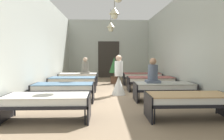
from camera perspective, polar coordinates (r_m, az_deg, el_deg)
ground_plane at (r=7.57m, az=0.27°, el=-7.41°), size 5.90×13.16×0.10m
room_shell at (r=8.64m, az=-0.08°, el=7.14°), size 5.70×12.76×3.82m
bed_left_row_0 at (r=4.84m, az=-17.58°, el=-8.20°), size 1.90×0.84×0.57m
bed_right_row_0 at (r=5.06m, az=20.46°, el=-7.73°), size 1.90×0.84×0.57m
bed_left_row_1 at (r=6.66m, az=-13.28°, el=-4.82°), size 1.90×0.84×0.57m
bed_right_row_1 at (r=6.82m, az=14.25°, el=-4.62°), size 1.90×0.84×0.57m
bed_left_row_2 at (r=8.52m, az=-10.86°, el=-2.88°), size 1.90×0.84×0.57m
bed_right_row_2 at (r=8.64m, az=10.65°, el=-2.78°), size 1.90×0.84×0.57m
bed_left_row_3 at (r=10.39m, az=-9.32°, el=-1.64°), size 1.90×0.84×0.57m
bed_right_row_3 at (r=10.49m, az=8.32°, el=-1.57°), size 1.90×0.84×0.57m
nurse_near_aisle at (r=7.61m, az=1.86°, el=-2.93°), size 0.52×0.52×1.49m
patient_seated_primary at (r=10.25m, az=-7.45°, el=0.71°), size 0.44×0.44×0.80m
patient_seated_secondary at (r=6.75m, az=11.28°, el=-0.99°), size 0.44×0.44×0.80m
potted_plant at (r=10.70m, az=0.57°, el=0.58°), size 0.50×0.50×1.38m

